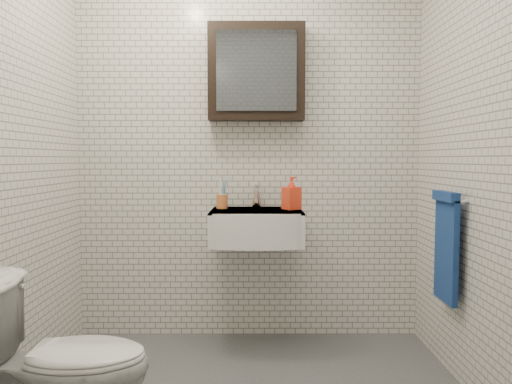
# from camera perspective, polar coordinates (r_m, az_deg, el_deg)

# --- Properties ---
(room_shell) EXTENTS (2.22, 2.02, 2.51)m
(room_shell) POSITION_cam_1_polar(r_m,az_deg,el_deg) (2.26, -1.20, 11.64)
(room_shell) COLOR silver
(room_shell) RESTS_ON ground
(washbasin) EXTENTS (0.55, 0.50, 0.20)m
(washbasin) POSITION_cam_1_polar(r_m,az_deg,el_deg) (2.99, 0.05, -3.93)
(washbasin) COLOR white
(washbasin) RESTS_ON room_shell
(faucet) EXTENTS (0.06, 0.20, 0.15)m
(faucet) POSITION_cam_1_polar(r_m,az_deg,el_deg) (3.17, 0.04, -0.57)
(faucet) COLOR silver
(faucet) RESTS_ON washbasin
(mirror_cabinet) EXTENTS (0.60, 0.15, 0.60)m
(mirror_cabinet) POSITION_cam_1_polar(r_m,az_deg,el_deg) (3.21, 0.04, 13.51)
(mirror_cabinet) COLOR black
(mirror_cabinet) RESTS_ON room_shell
(towel_rail) EXTENTS (0.09, 0.30, 0.58)m
(towel_rail) POSITION_cam_1_polar(r_m,az_deg,el_deg) (2.80, 20.93, -5.36)
(towel_rail) COLOR silver
(towel_rail) RESTS_ON room_shell
(toothbrush_cup) EXTENTS (0.08, 0.08, 0.19)m
(toothbrush_cup) POSITION_cam_1_polar(r_m,az_deg,el_deg) (3.12, -3.91, -1.01)
(toothbrush_cup) COLOR #D16C34
(toothbrush_cup) RESTS_ON washbasin
(soap_bottle) EXTENTS (0.13, 0.13, 0.20)m
(soap_bottle) POSITION_cam_1_polar(r_m,az_deg,el_deg) (3.06, 4.08, -0.12)
(soap_bottle) COLOR orange
(soap_bottle) RESTS_ON washbasin
(toilet) EXTENTS (0.71, 0.42, 0.71)m
(toilet) POSITION_cam_1_polar(r_m,az_deg,el_deg) (2.19, -21.65, -17.93)
(toilet) COLOR white
(toilet) RESTS_ON ground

